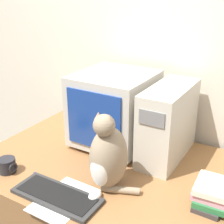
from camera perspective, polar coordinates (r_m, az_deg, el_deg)
wall_back at (r=2.01m, az=7.58°, el=10.11°), size 7.00×0.05×2.50m
desk at (r=1.96m, az=-0.69°, el=-18.85°), size 1.41×0.98×0.76m
crt_monitor at (r=1.85m, az=0.43°, el=0.64°), size 0.42×0.45×0.44m
computer_tower at (r=1.74m, az=10.22°, el=-1.95°), size 0.19×0.47×0.41m
keyboard at (r=1.51m, az=-10.06°, el=-14.81°), size 0.42×0.17×0.02m
cat at (r=1.47m, az=-0.78°, el=-8.21°), size 0.26×0.26×0.40m
book_stack at (r=1.49m, az=17.91°, el=-14.12°), size 0.17×0.20×0.11m
pen at (r=1.65m, az=-12.73°, el=-11.72°), size 0.14×0.04×0.01m
paper_sheet at (r=1.49m, az=-8.81°, el=-15.56°), size 0.22×0.30×0.00m
mug at (r=1.73m, az=-18.59°, el=-9.25°), size 0.10×0.09×0.08m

